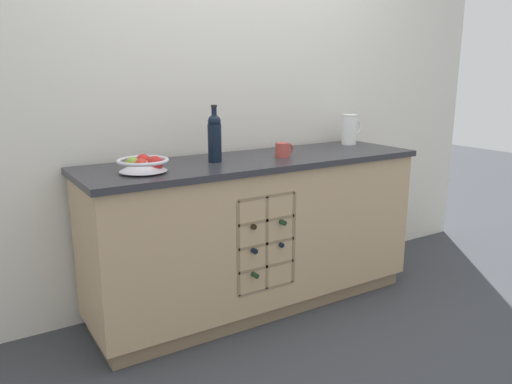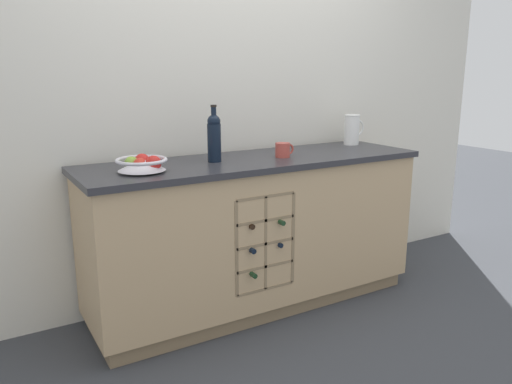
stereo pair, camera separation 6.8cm
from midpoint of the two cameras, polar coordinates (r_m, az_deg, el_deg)
The scene contains 7 objects.
ground_plane at distance 3.17m, azimuth -0.63°, elevation -12.61°, with size 14.00×14.00×0.00m, color #383A3F.
back_wall at distance 3.15m, azimuth -4.07°, elevation 11.30°, with size 4.40×0.06×2.55m, color silver.
kitchen_island at distance 2.99m, azimuth -0.66°, elevation -4.64°, with size 2.03×0.62×0.91m.
fruit_bowl at distance 2.53m, azimuth -13.51°, elevation 3.15°, with size 0.26×0.26×0.08m.
white_pitcher at distance 3.49m, azimuth 10.10°, elevation 7.13°, with size 0.16×0.11×0.20m.
ceramic_mug at distance 2.92m, azimuth 2.42°, elevation 4.83°, with size 0.12×0.09×0.08m.
standing_wine_bottle at distance 2.76m, azimuth -5.47°, elevation 6.31°, with size 0.08×0.08×0.31m.
Camera 1 is at (-1.51, -2.41, 1.40)m, focal length 35.00 mm.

